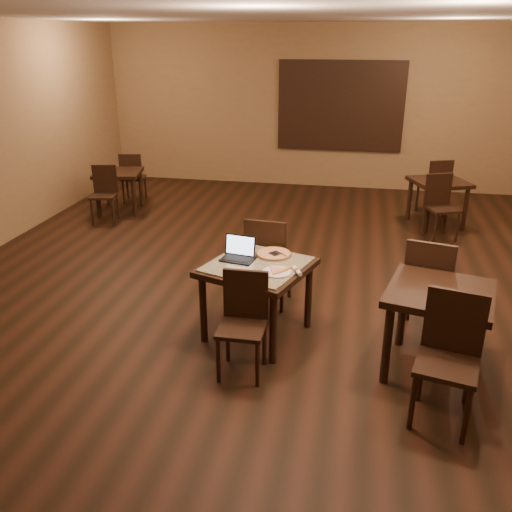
% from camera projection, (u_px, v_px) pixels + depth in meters
% --- Properties ---
extents(ground, '(10.00, 10.00, 0.00)m').
position_uv_depth(ground, '(268.00, 294.00, 6.29)').
color(ground, black).
rests_on(ground, ground).
extents(wall_back, '(8.00, 0.02, 3.00)m').
position_uv_depth(wall_back, '(314.00, 108.00, 10.26)').
color(wall_back, '#8E6948').
rests_on(wall_back, ground).
extents(ceiling, '(8.00, 10.00, 0.02)m').
position_uv_depth(ceiling, '(270.00, 11.00, 5.15)').
color(ceiling, silver).
rests_on(ceiling, wall_back).
extents(mural, '(2.34, 0.05, 1.64)m').
position_uv_depth(mural, '(340.00, 106.00, 10.12)').
color(mural, '#22567E').
rests_on(mural, wall_back).
extents(tiled_table, '(1.17, 1.17, 0.76)m').
position_uv_depth(tiled_table, '(257.00, 273.00, 5.21)').
color(tiled_table, black).
rests_on(tiled_table, ground).
extents(chair_main_near, '(0.40, 0.40, 0.92)m').
position_uv_depth(chair_main_near, '(244.00, 317.00, 4.70)').
color(chair_main_near, black).
rests_on(chair_main_near, ground).
extents(chair_main_far, '(0.48, 0.48, 1.03)m').
position_uv_depth(chair_main_far, '(267.00, 257.00, 5.79)').
color(chair_main_far, black).
rests_on(chair_main_far, ground).
extents(laptop, '(0.34, 0.29, 0.21)m').
position_uv_depth(laptop, '(239.00, 253.00, 5.27)').
color(laptop, black).
rests_on(laptop, tiled_table).
extents(plate, '(0.27, 0.27, 0.01)m').
position_uv_depth(plate, '(277.00, 272.00, 4.96)').
color(plate, white).
rests_on(plate, tiled_table).
extents(pizza_slice, '(0.29, 0.29, 0.02)m').
position_uv_depth(pizza_slice, '(277.00, 271.00, 4.96)').
color(pizza_slice, beige).
rests_on(pizza_slice, plate).
extents(pizza_pan, '(0.36, 0.36, 0.01)m').
position_uv_depth(pizza_pan, '(274.00, 255.00, 5.36)').
color(pizza_pan, silver).
rests_on(pizza_pan, tiled_table).
extents(pizza_whole, '(0.34, 0.34, 0.02)m').
position_uv_depth(pizza_whole, '(274.00, 253.00, 5.36)').
color(pizza_whole, beige).
rests_on(pizza_whole, pizza_pan).
extents(spatula, '(0.27, 0.25, 0.01)m').
position_uv_depth(spatula, '(275.00, 253.00, 5.33)').
color(spatula, silver).
rests_on(spatula, pizza_whole).
extents(napkin_roll, '(0.11, 0.17, 0.04)m').
position_uv_depth(napkin_roll, '(297.00, 271.00, 4.96)').
color(napkin_roll, white).
rests_on(napkin_roll, tiled_table).
extents(other_table_a, '(1.00, 1.00, 0.72)m').
position_uv_depth(other_table_a, '(439.00, 188.00, 8.34)').
color(other_table_a, black).
rests_on(other_table_a, ground).
extents(other_table_a_chair_near, '(0.53, 0.53, 0.93)m').
position_uv_depth(other_table_a_chair_near, '(440.00, 202.00, 7.87)').
color(other_table_a_chair_near, black).
rests_on(other_table_a_chair_near, ground).
extents(other_table_a_chair_far, '(0.53, 0.53, 0.93)m').
position_uv_depth(other_table_a_chair_far, '(436.00, 184.00, 8.86)').
color(other_table_a_chair_far, black).
rests_on(other_table_a_chair_far, ground).
extents(other_table_b, '(0.86, 0.86, 0.69)m').
position_uv_depth(other_table_b, '(119.00, 178.00, 9.03)').
color(other_table_b, black).
rests_on(other_table_b, ground).
extents(other_table_b_chair_near, '(0.45, 0.45, 0.89)m').
position_uv_depth(other_table_b_chair_near, '(104.00, 190.00, 8.59)').
color(other_table_b_chair_near, black).
rests_on(other_table_b_chair_near, ground).
extents(other_table_b_chair_far, '(0.45, 0.45, 0.89)m').
position_uv_depth(other_table_b_chair_far, '(132.00, 175.00, 9.53)').
color(other_table_b_chair_far, black).
rests_on(other_table_b_chair_far, ground).
extents(other_table_c, '(1.03, 1.03, 0.80)m').
position_uv_depth(other_table_c, '(439.00, 304.00, 4.60)').
color(other_table_c, black).
rests_on(other_table_c, ground).
extents(other_table_c_chair_near, '(0.54, 0.54, 1.03)m').
position_uv_depth(other_table_c_chair_near, '(450.00, 350.00, 4.08)').
color(other_table_c_chair_near, black).
rests_on(other_table_c_chair_near, ground).
extents(other_table_c_chair_far, '(0.54, 0.54, 1.03)m').
position_uv_depth(other_table_c_chair_far, '(428.00, 283.00, 5.18)').
color(other_table_c_chair_far, black).
rests_on(other_table_c_chair_far, ground).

